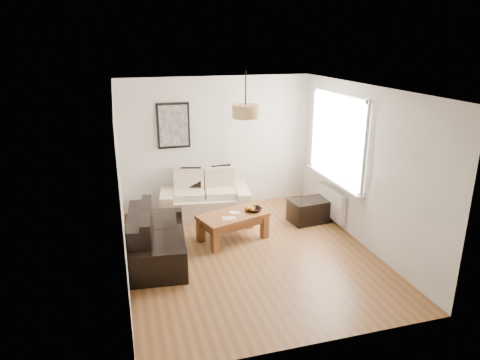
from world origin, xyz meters
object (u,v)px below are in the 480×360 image
object	(u,v)px
loveseat_cream	(205,195)
coffee_table	(233,227)
sofa_leather	(157,236)
ottoman	(310,211)

from	to	relation	value
loveseat_cream	coffee_table	world-z (taller)	loveseat_cream
sofa_leather	coffee_table	world-z (taller)	sofa_leather
loveseat_cream	coffee_table	distance (m)	1.24
ottoman	loveseat_cream	bearing A→B (deg)	154.92
coffee_table	ottoman	world-z (taller)	coffee_table
coffee_table	sofa_leather	bearing A→B (deg)	-166.36
loveseat_cream	coffee_table	size ratio (longest dim) A/B	1.47
sofa_leather	coffee_table	bearing A→B (deg)	-70.69
loveseat_cream	ottoman	distance (m)	2.02
loveseat_cream	sofa_leather	size ratio (longest dim) A/B	0.97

